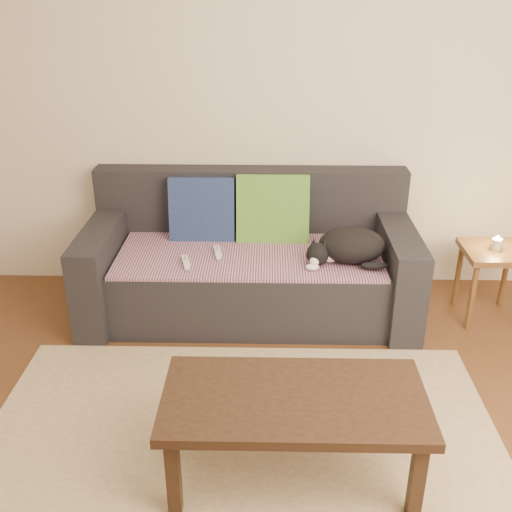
{
  "coord_description": "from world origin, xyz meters",
  "views": [
    {
      "loc": [
        0.12,
        -1.97,
        2.02
      ],
      "look_at": [
        0.05,
        1.2,
        0.55
      ],
      "focal_mm": 42.0,
      "sensor_mm": 36.0,
      "label": 1
    }
  ],
  "objects_px": {
    "wii_remote_a": "(186,262)",
    "wii_remote_b": "(218,252)",
    "cat": "(349,246)",
    "coffee_table": "(294,407)",
    "side_table": "(493,262)",
    "sofa": "(250,265)"
  },
  "relations": [
    {
      "from": "cat",
      "to": "wii_remote_b",
      "type": "height_order",
      "value": "cat"
    },
    {
      "from": "wii_remote_b",
      "to": "coffee_table",
      "type": "xyz_separation_m",
      "value": [
        0.43,
        -1.41,
        -0.07
      ]
    },
    {
      "from": "sofa",
      "to": "wii_remote_b",
      "type": "xyz_separation_m",
      "value": [
        -0.2,
        -0.11,
        0.15
      ]
    },
    {
      "from": "coffee_table",
      "to": "wii_remote_a",
      "type": "bearing_deg",
      "value": 116.07
    },
    {
      "from": "cat",
      "to": "coffee_table",
      "type": "distance_m",
      "value": 1.38
    },
    {
      "from": "wii_remote_a",
      "to": "wii_remote_b",
      "type": "relative_size",
      "value": 1.0
    },
    {
      "from": "side_table",
      "to": "coffee_table",
      "type": "xyz_separation_m",
      "value": [
        -1.31,
        -1.43,
        -0.01
      ]
    },
    {
      "from": "wii_remote_a",
      "to": "coffee_table",
      "type": "height_order",
      "value": "wii_remote_a"
    },
    {
      "from": "sofa",
      "to": "cat",
      "type": "bearing_deg",
      "value": -18.34
    },
    {
      "from": "sofa",
      "to": "wii_remote_b",
      "type": "distance_m",
      "value": 0.27
    },
    {
      "from": "wii_remote_a",
      "to": "cat",
      "type": "bearing_deg",
      "value": -100.89
    },
    {
      "from": "coffee_table",
      "to": "wii_remote_b",
      "type": "bearing_deg",
      "value": 107.09
    },
    {
      "from": "wii_remote_b",
      "to": "side_table",
      "type": "relative_size",
      "value": 0.31
    },
    {
      "from": "wii_remote_b",
      "to": "side_table",
      "type": "xyz_separation_m",
      "value": [
        1.74,
        0.02,
        -0.06
      ]
    },
    {
      "from": "cat",
      "to": "wii_remote_b",
      "type": "bearing_deg",
      "value": -168.48
    },
    {
      "from": "cat",
      "to": "side_table",
      "type": "relative_size",
      "value": 1.11
    },
    {
      "from": "cat",
      "to": "coffee_table",
      "type": "xyz_separation_m",
      "value": [
        -0.38,
        -1.32,
        -0.15
      ]
    },
    {
      "from": "wii_remote_b",
      "to": "coffee_table",
      "type": "height_order",
      "value": "wii_remote_b"
    },
    {
      "from": "side_table",
      "to": "wii_remote_a",
      "type": "bearing_deg",
      "value": -175.02
    },
    {
      "from": "cat",
      "to": "coffee_table",
      "type": "bearing_deg",
      "value": -88.06
    },
    {
      "from": "cat",
      "to": "side_table",
      "type": "xyz_separation_m",
      "value": [
        0.93,
        0.1,
        -0.14
      ]
    },
    {
      "from": "side_table",
      "to": "coffee_table",
      "type": "height_order",
      "value": "side_table"
    }
  ]
}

